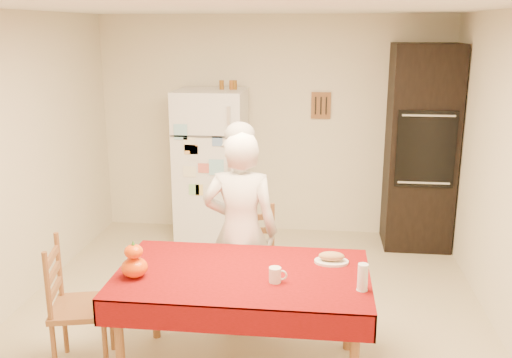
% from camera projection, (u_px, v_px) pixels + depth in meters
% --- Properties ---
extents(floor, '(4.50, 4.50, 0.00)m').
position_uv_depth(floor, '(248.00, 320.00, 4.74)').
color(floor, '#C8BB91').
rests_on(floor, ground).
extents(room_shell, '(4.02, 4.52, 2.51)m').
position_uv_depth(room_shell, '(247.00, 127.00, 4.32)').
color(room_shell, beige).
rests_on(room_shell, ground).
extents(refrigerator, '(0.75, 0.74, 1.70)m').
position_uv_depth(refrigerator, '(212.00, 166.00, 6.40)').
color(refrigerator, white).
rests_on(refrigerator, floor).
extents(oven_cabinet, '(0.70, 0.62, 2.20)m').
position_uv_depth(oven_cabinet, '(421.00, 148.00, 6.12)').
color(oven_cabinet, black).
rests_on(oven_cabinet, floor).
extents(dining_table, '(1.70, 1.00, 0.76)m').
position_uv_depth(dining_table, '(243.00, 282.00, 3.85)').
color(dining_table, brown).
rests_on(dining_table, floor).
extents(chair_far, '(0.52, 0.51, 0.95)m').
position_uv_depth(chair_far, '(254.00, 260.00, 4.68)').
color(chair_far, brown).
rests_on(chair_far, floor).
extents(chair_left, '(0.49, 0.50, 0.95)m').
position_uv_depth(chair_left, '(72.00, 301.00, 3.98)').
color(chair_left, brown).
rests_on(chair_left, floor).
extents(seated_woman, '(0.59, 0.39, 1.62)m').
position_uv_depth(seated_woman, '(241.00, 232.00, 4.44)').
color(seated_woman, silver).
rests_on(seated_woman, floor).
extents(coffee_mug, '(0.08, 0.08, 0.10)m').
position_uv_depth(coffee_mug, '(275.00, 275.00, 3.67)').
color(coffee_mug, white).
rests_on(coffee_mug, dining_table).
extents(pumpkin_lower, '(0.18, 0.18, 0.13)m').
position_uv_depth(pumpkin_lower, '(135.00, 267.00, 3.75)').
color(pumpkin_lower, red).
rests_on(pumpkin_lower, dining_table).
extents(pumpkin_upper, '(0.12, 0.12, 0.09)m').
position_uv_depth(pumpkin_upper, '(134.00, 252.00, 3.72)').
color(pumpkin_upper, '#E84405').
rests_on(pumpkin_upper, pumpkin_lower).
extents(wine_glass, '(0.07, 0.07, 0.18)m').
position_uv_depth(wine_glass, '(363.00, 277.00, 3.55)').
color(wine_glass, white).
rests_on(wine_glass, dining_table).
extents(bread_plate, '(0.24, 0.24, 0.02)m').
position_uv_depth(bread_plate, '(331.00, 262.00, 3.98)').
color(bread_plate, white).
rests_on(bread_plate, dining_table).
extents(bread_loaf, '(0.18, 0.10, 0.06)m').
position_uv_depth(bread_loaf, '(332.00, 256.00, 3.97)').
color(bread_loaf, '#A78452').
rests_on(bread_loaf, bread_plate).
extents(spice_jar_left, '(0.05, 0.05, 0.10)m').
position_uv_depth(spice_jar_left, '(222.00, 85.00, 6.20)').
color(spice_jar_left, brown).
rests_on(spice_jar_left, refrigerator).
extents(spice_jar_mid, '(0.05, 0.05, 0.10)m').
position_uv_depth(spice_jar_mid, '(232.00, 85.00, 6.19)').
color(spice_jar_mid, '#92501A').
rests_on(spice_jar_mid, refrigerator).
extents(spice_jar_right, '(0.05, 0.05, 0.10)m').
position_uv_depth(spice_jar_right, '(235.00, 85.00, 6.18)').
color(spice_jar_right, brown).
rests_on(spice_jar_right, refrigerator).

